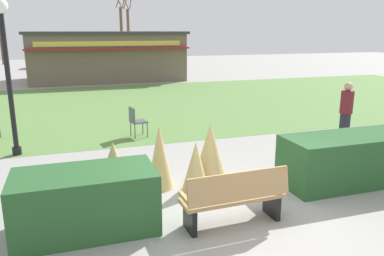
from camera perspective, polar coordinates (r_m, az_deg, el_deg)
The scene contains 17 objects.
ground_plane at distance 6.57m, azimuth 7.37°, elevation -13.36°, with size 80.00×80.00×0.00m, color #999691.
lawn_patch at distance 16.36m, azimuth -8.78°, elevation 3.46°, with size 36.00×12.00×0.01m, color #5B8442.
park_bench at distance 6.18m, azimuth 6.38°, elevation -10.23°, with size 1.72×0.59×0.95m.
hedge_left at distance 6.22m, azimuth -15.51°, elevation -10.48°, with size 2.14×1.10×0.97m, color #28562B.
hedge_right at distance 8.42m, azimuth 22.32°, elevation -4.31°, with size 2.76×1.10×1.01m, color #28562B.
ornamental_grass_behind_left at distance 7.43m, azimuth 0.57°, elevation -5.72°, with size 0.54×0.54×0.99m, color tan.
ornamental_grass_behind_right at distance 7.53m, azimuth -4.83°, elevation -4.26°, with size 0.53×0.53×1.29m, color tan.
ornamental_grass_behind_center at distance 7.77m, azimuth 2.74°, elevation -3.76°, with size 0.72×0.72×1.26m, color tan.
ornamental_grass_behind_far at distance 7.25m, azimuth -11.51°, elevation -6.15°, with size 0.77×0.77×1.08m, color tan.
lamppost_mid at distance 10.21m, azimuth -25.92°, elevation 9.27°, with size 0.36×0.36×3.76m.
food_kiosk at distance 25.22m, azimuth -12.60°, elevation 10.48°, with size 9.41×5.51×2.98m.
cafe_chair_east at distance 11.26m, azimuth -8.38°, elevation 1.28°, with size 0.51×0.51×0.89m.
person_strolling at distance 11.24m, azimuth 21.90°, elevation 2.11°, with size 0.34×0.34×1.69m.
parked_car_west_slot at distance 34.42m, azimuth -19.41°, elevation 9.53°, with size 4.31×2.28×1.20m.
tree_left_bg at distance 39.53m, azimuth -26.64°, elevation 12.94°, with size 0.91×0.96×6.93m.
tree_right_bg at distance 41.68m, azimuth -9.44°, elevation 13.75°, with size 0.91×0.96×6.24m.
tree_center_bg at distance 38.93m, azimuth -10.43°, elevation 13.69°, with size 0.91×0.96×6.26m.
Camera 1 is at (-2.58, -5.23, 3.04)m, focal length 35.86 mm.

